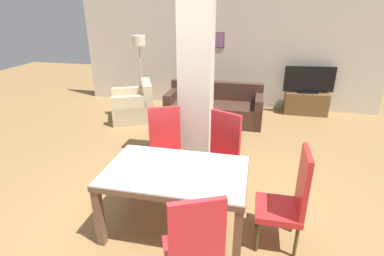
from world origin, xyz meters
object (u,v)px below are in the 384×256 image
dining_chair_far_right (221,153)px  tv_stand (306,103)px  dining_chair_head_right (289,198)px  dining_table (176,182)px  sofa (214,108)px  dining_chair_near_right (194,248)px  bottle (211,113)px  floor_lamp (139,48)px  coffee_table (203,128)px  armchair (134,107)px  dining_chair_far_left (166,147)px  tv_screen (309,80)px

dining_chair_far_right → tv_stand: (1.56, 3.54, -0.31)m
dining_chair_head_right → tv_stand: dining_chair_head_right is taller
dining_table → sofa: bearing=91.3°
dining_table → dining_chair_head_right: dining_chair_head_right is taller
dining_chair_near_right → tv_stand: bearing=49.5°
bottle → floor_lamp: (-1.92, 1.53, 0.89)m
coffee_table → armchair: bearing=155.6°
dining_chair_head_right → dining_chair_far_left: same height
dining_table → tv_screen: size_ratio=1.37×
armchair → tv_stand: bearing=-97.1°
dining_chair_head_right → coffee_table: bearing=28.5°
coffee_table → bottle: 0.36m
dining_chair_head_right → armchair: size_ratio=0.97×
dining_chair_far_left → floor_lamp: 3.54m
dining_chair_far_right → sofa: (-0.46, 2.63, -0.28)m
coffee_table → dining_chair_head_right: bearing=-61.5°
dining_chair_far_right → floor_lamp: 3.96m
tv_screen → dining_table: bearing=59.6°
bottle → floor_lamp: bearing=141.4°
tv_stand → armchair: bearing=-162.5°
coffee_table → floor_lamp: 2.64m
dining_table → floor_lamp: (-1.92, 3.95, 0.86)m
coffee_table → tv_screen: size_ratio=0.71×
tv_screen → dining_chair_far_left: bearing=49.9°
armchair → bottle: 2.00m
sofa → tv_stand: (2.02, 0.91, -0.03)m
dining_chair_near_right → armchair: dining_chair_near_right is taller
dining_chair_near_right → floor_lamp: floor_lamp is taller
dining_chair_head_right → coffee_table: (-1.32, 2.43, -0.33)m
coffee_table → tv_stand: 2.85m
dining_chair_far_right → armchair: dining_chair_far_right is taller
sofa → floor_lamp: 2.23m
armchair → tv_screen: size_ratio=1.02×
dining_chair_near_right → tv_screen: size_ratio=0.99×
dining_chair_far_right → bottle: dining_chair_far_right is taller
dining_chair_far_left → sofa: (0.30, 2.59, -0.28)m
dining_chair_near_right → dining_chair_far_right: bearing=66.1°
coffee_table → dining_chair_far_right: bearing=-72.0°
dining_chair_near_right → bottle: 3.30m
dining_table → armchair: (-1.82, 3.20, -0.30)m
dining_table → bottle: size_ratio=5.22×
sofa → tv_stand: 2.21m
dining_chair_far_right → tv_screen: tv_screen is taller
coffee_table → bottle: (0.13, -0.02, 0.33)m
dining_chair_far_left → tv_screen: (2.32, 3.50, 0.24)m
dining_table → tv_screen: tv_screen is taller
dining_chair_near_right → tv_screen: (1.56, 5.25, 0.24)m
dining_chair_far_left → dining_chair_far_right: size_ratio=1.00×
dining_chair_far_left → sofa: bearing=-120.0°
armchair → floor_lamp: size_ratio=0.66×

